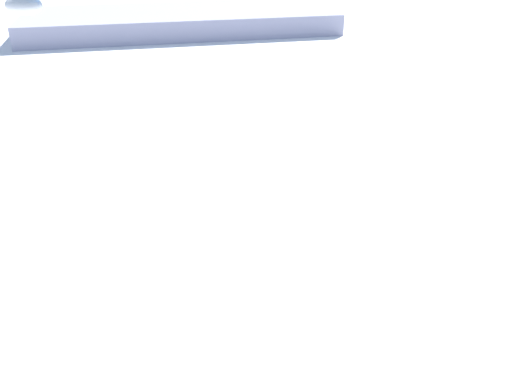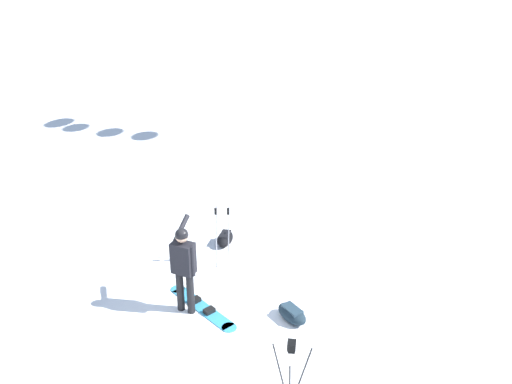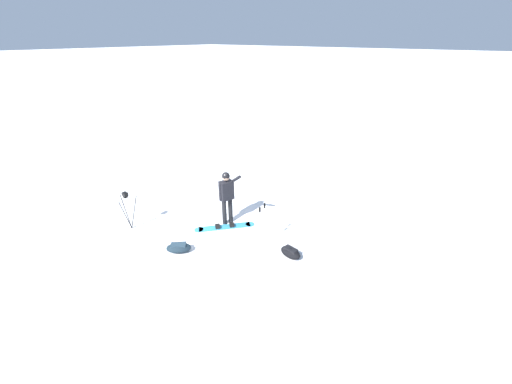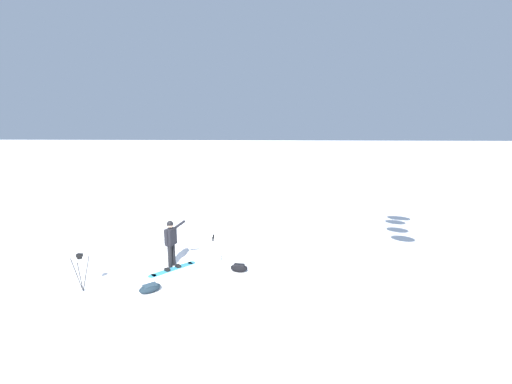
{
  "view_description": "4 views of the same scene",
  "coord_description": "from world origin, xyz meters",
  "px_view_note": "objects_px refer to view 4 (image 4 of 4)",
  "views": [
    {
      "loc": [
        8.21,
        -0.31,
        10.01
      ],
      "look_at": [
        -1.35,
        -5.52,
        4.54
      ],
      "focal_mm": 37.86,
      "sensor_mm": 36.0,
      "label": 1
    },
    {
      "loc": [
        -1.88,
        7.7,
        6.32
      ],
      "look_at": [
        -0.59,
        -2.11,
        1.78
      ],
      "focal_mm": 38.93,
      "sensor_mm": 36.0,
      "label": 2
    },
    {
      "loc": [
        -5.81,
        -6.59,
        5.38
      ],
      "look_at": [
        -0.7,
        -2.61,
        2.19
      ],
      "focal_mm": 22.4,
      "sensor_mm": 36.0,
      "label": 3
    },
    {
      "loc": [
        -10.46,
        -4.53,
        4.93
      ],
      "look_at": [
        -0.96,
        -3.75,
        3.11
      ],
      "focal_mm": 22.83,
      "sensor_mm": 36.0,
      "label": 4
    }
  ],
  "objects_px": {
    "snowboard": "(173,269)",
    "camera_tripod": "(80,264)",
    "gear_bag_small": "(239,268)",
    "snowboarder": "(171,239)",
    "ski_poles": "(214,249)",
    "gear_bag_large": "(150,288)"
  },
  "relations": [
    {
      "from": "snowboarder",
      "to": "gear_bag_large",
      "type": "relative_size",
      "value": 2.38
    },
    {
      "from": "snowboarder",
      "to": "ski_poles",
      "type": "height_order",
      "value": "snowboarder"
    },
    {
      "from": "snowboard",
      "to": "snowboarder",
      "type": "bearing_deg",
      "value": 22.21
    },
    {
      "from": "gear_bag_large",
      "to": "camera_tripod",
      "type": "height_order",
      "value": "camera_tripod"
    },
    {
      "from": "gear_bag_large",
      "to": "snowboarder",
      "type": "bearing_deg",
      "value": -0.8
    },
    {
      "from": "camera_tripod",
      "to": "gear_bag_small",
      "type": "relative_size",
      "value": 1.93
    },
    {
      "from": "snowboarder",
      "to": "camera_tripod",
      "type": "distance_m",
      "value": 2.99
    },
    {
      "from": "snowboarder",
      "to": "gear_bag_small",
      "type": "distance_m",
      "value": 2.69
    },
    {
      "from": "snowboard",
      "to": "gear_bag_small",
      "type": "relative_size",
      "value": 2.33
    },
    {
      "from": "snowboard",
      "to": "camera_tripod",
      "type": "distance_m",
      "value": 3.01
    },
    {
      "from": "snowboarder",
      "to": "gear_bag_small",
      "type": "relative_size",
      "value": 2.75
    },
    {
      "from": "ski_poles",
      "to": "camera_tripod",
      "type": "bearing_deg",
      "value": 114.18
    },
    {
      "from": "snowboard",
      "to": "gear_bag_small",
      "type": "bearing_deg",
      "value": -89.96
    },
    {
      "from": "snowboarder",
      "to": "camera_tripod",
      "type": "xyz_separation_m",
      "value": [
        -2.08,
        2.13,
        -0.17
      ]
    },
    {
      "from": "camera_tripod",
      "to": "ski_poles",
      "type": "relative_size",
      "value": 0.93
    },
    {
      "from": "gear_bag_large",
      "to": "ski_poles",
      "type": "relative_size",
      "value": 0.56
    },
    {
      "from": "camera_tripod",
      "to": "ski_poles",
      "type": "xyz_separation_m",
      "value": [
        1.7,
        -3.78,
        -0.02
      ]
    },
    {
      "from": "gear_bag_large",
      "to": "ski_poles",
      "type": "bearing_deg",
      "value": -46.65
    },
    {
      "from": "snowboarder",
      "to": "ski_poles",
      "type": "xyz_separation_m",
      "value": [
        -0.39,
        -1.64,
        -0.19
      ]
    },
    {
      "from": "snowboarder",
      "to": "camera_tripod",
      "type": "relative_size",
      "value": 1.42
    },
    {
      "from": "snowboarder",
      "to": "ski_poles",
      "type": "relative_size",
      "value": 1.33
    },
    {
      "from": "snowboarder",
      "to": "ski_poles",
      "type": "bearing_deg",
      "value": -103.25
    }
  ]
}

